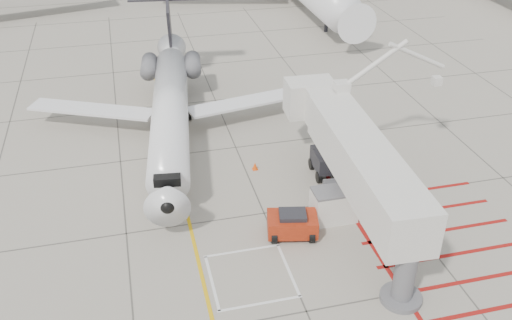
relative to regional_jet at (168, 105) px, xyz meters
name	(u,v)px	position (x,y,z in m)	size (l,w,h in m)	color
ground_plane	(283,257)	(4.42, -12.57, -3.58)	(260.00, 260.00, 0.00)	gray
regional_jet	(168,105)	(0.00, 0.00, 0.00)	(21.64, 27.28, 7.15)	silver
jet_bridge	(364,173)	(9.37, -10.92, -0.06)	(8.32, 17.56, 7.02)	silver
pushback_tug	(292,223)	(5.44, -10.87, -2.77)	(2.74, 1.71, 1.60)	#9D260F
baggage_cart	(338,189)	(9.24, -7.94, -3.05)	(1.65, 1.04, 1.04)	slate
ground_power_unit	(334,205)	(8.18, -10.05, -2.57)	(2.53, 1.48, 2.01)	silver
cone_nose	(172,213)	(-0.90, -7.61, -3.33)	(0.36, 0.36, 0.50)	#EC500C
cone_side	(255,166)	(5.06, -3.71, -3.32)	(0.37, 0.37, 0.52)	#DC450B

